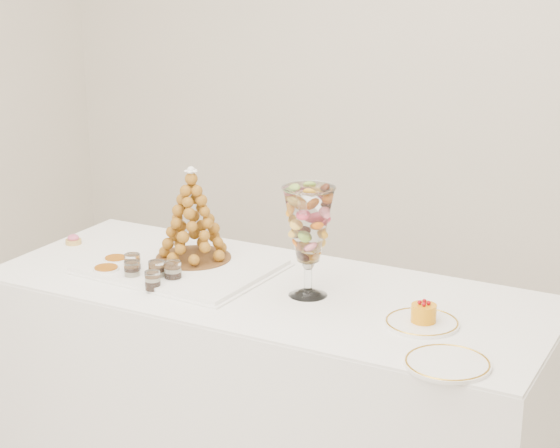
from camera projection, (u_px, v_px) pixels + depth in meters
The scene contains 15 objects.
buffet_table at pixel (268, 385), 3.22m from camera, with size 1.92×0.80×0.72m.
lace_tray at pixel (180, 266), 3.27m from camera, with size 0.62×0.47×0.02m, color white.
macaron_vase at pixel (309, 226), 2.97m from camera, with size 0.16×0.16×0.36m.
cake_plate at pixel (422, 323), 2.80m from camera, with size 0.22×0.22×0.01m, color white.
spare_plate at pixel (447, 364), 2.54m from camera, with size 0.24×0.24×0.01m, color white.
pink_tart at pixel (73, 240), 3.54m from camera, with size 0.06×0.06×0.04m.
verrine_a at pixel (133, 265), 3.21m from camera, with size 0.06×0.06×0.07m, color white.
verrine_b at pixel (157, 272), 3.14m from camera, with size 0.06×0.06×0.07m, color white.
verrine_c at pixel (173, 273), 3.13m from camera, with size 0.06×0.06×0.08m, color white.
verrine_d at pixel (132, 271), 3.15m from camera, with size 0.05×0.05×0.07m, color white.
verrine_e at pixel (153, 281), 3.06m from camera, with size 0.05×0.05×0.07m, color white.
ramekin_back at pixel (116, 262), 3.31m from camera, with size 0.08×0.08×0.03m, color white.
ramekin_front at pixel (106, 272), 3.21m from camera, with size 0.09×0.09×0.03m, color white.
croquembouche at pixel (192, 214), 3.27m from camera, with size 0.27×0.27×0.33m.
mousse_cake at pixel (424, 313), 2.79m from camera, with size 0.08×0.08×0.07m.
Camera 1 is at (1.46, -2.28, 1.84)m, focal length 60.00 mm.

